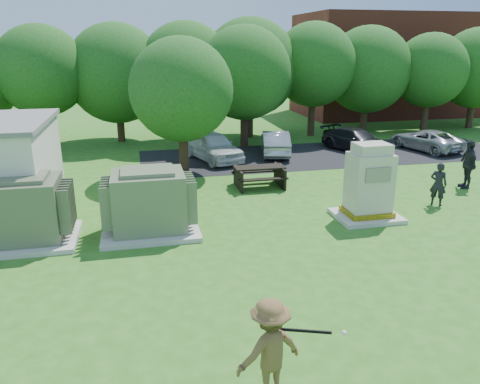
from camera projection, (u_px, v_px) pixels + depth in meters
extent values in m
plane|color=#2D6619|center=(276.00, 292.00, 11.29)|extent=(120.00, 120.00, 0.00)
cube|color=maroon|center=(392.00, 65.00, 38.88)|extent=(15.00, 8.00, 8.00)
cube|color=#232326|center=(328.00, 154.00, 25.28)|extent=(20.00, 6.00, 0.01)
cube|color=beige|center=(27.00, 240.00, 14.12)|extent=(3.00, 2.40, 0.15)
cube|color=#586246|center=(22.00, 209.00, 13.82)|extent=(2.20, 1.80, 1.80)
cube|color=#586246|center=(17.00, 178.00, 13.53)|extent=(1.60, 1.30, 0.12)
cube|color=#586246|center=(67.00, 206.00, 14.08)|extent=(0.32, 1.50, 1.35)
cube|color=beige|center=(151.00, 230.00, 14.88)|extent=(3.00, 2.40, 0.15)
cube|color=#5F6E4D|center=(149.00, 201.00, 14.58)|extent=(2.20, 1.80, 1.80)
cube|color=#5F6E4D|center=(147.00, 171.00, 14.29)|extent=(1.60, 1.30, 0.12)
cube|color=#5F6E4D|center=(107.00, 203.00, 14.31)|extent=(0.32, 1.50, 1.35)
cube|color=#5F6E4D|center=(190.00, 197.00, 14.83)|extent=(0.32, 1.50, 1.35)
cube|color=beige|center=(366.00, 216.00, 16.07)|extent=(2.14, 1.75, 0.15)
cube|color=yellow|center=(367.00, 212.00, 16.02)|extent=(1.51, 1.22, 0.18)
cube|color=beige|center=(369.00, 182.00, 15.70)|extent=(1.36, 1.07, 1.95)
cube|color=beige|center=(372.00, 149.00, 15.35)|extent=(1.12, 0.88, 0.34)
cube|color=gray|center=(378.00, 175.00, 15.05)|extent=(0.88, 0.04, 0.49)
cube|color=black|center=(259.00, 167.00, 19.31)|extent=(2.07, 0.80, 0.07)
cube|color=black|center=(256.00, 171.00, 20.00)|extent=(2.07, 0.29, 0.06)
cube|color=black|center=(263.00, 179.00, 18.82)|extent=(2.07, 0.29, 0.06)
cube|color=black|center=(238.00, 178.00, 19.25)|extent=(0.09, 1.55, 0.85)
cube|color=black|center=(280.00, 176.00, 19.62)|extent=(0.09, 1.55, 0.85)
imported|color=brown|center=(270.00, 350.00, 7.71)|extent=(1.32, 0.97, 1.83)
imported|color=black|center=(438.00, 184.00, 17.15)|extent=(0.69, 0.69, 1.62)
imported|color=#26262B|center=(468.00, 164.00, 19.18)|extent=(0.75, 1.26, 2.01)
imported|color=silver|center=(213.00, 146.00, 23.88)|extent=(2.96, 4.62, 1.46)
imported|color=#9F9FA3|center=(275.00, 143.00, 25.03)|extent=(2.19, 4.16, 1.30)
imported|color=black|center=(356.00, 140.00, 25.90)|extent=(3.27, 4.59, 1.24)
imported|color=#ABAAAF|center=(426.00, 140.00, 26.16)|extent=(2.95, 4.52, 1.16)
cylinder|color=black|center=(306.00, 331.00, 7.73)|extent=(0.82, 0.33, 0.06)
cylinder|color=maroon|center=(279.00, 336.00, 7.60)|extent=(0.23, 0.13, 0.06)
sphere|color=white|center=(344.00, 333.00, 8.06)|extent=(0.09, 0.09, 0.09)
cylinder|color=#47301E|center=(48.00, 123.00, 26.71)|extent=(0.44, 0.44, 2.80)
sphere|color=#235B1C|center=(41.00, 70.00, 25.83)|extent=(5.00, 5.00, 5.00)
cylinder|color=#47301E|center=(120.00, 122.00, 28.35)|extent=(0.44, 0.44, 2.30)
sphere|color=#235B1C|center=(117.00, 73.00, 27.48)|extent=(5.80, 5.80, 5.80)
cylinder|color=#47301E|center=(188.00, 119.00, 28.28)|extent=(0.44, 0.44, 2.70)
sphere|color=#235B1C|center=(186.00, 69.00, 27.37)|extent=(5.40, 5.40, 5.40)
cylinder|color=#47301E|center=(250.00, 117.00, 29.68)|extent=(0.44, 0.44, 2.50)
sphere|color=#235B1C|center=(250.00, 68.00, 28.76)|extent=(6.00, 6.00, 6.00)
cylinder|color=#47301E|center=(311.00, 113.00, 30.07)|extent=(0.44, 0.44, 2.90)
sphere|color=#235B1C|center=(314.00, 65.00, 29.16)|extent=(5.20, 5.20, 5.20)
cylinder|color=#47301E|center=(364.00, 114.00, 31.52)|extent=(0.44, 0.44, 2.40)
sphere|color=#235B1C|center=(368.00, 70.00, 30.65)|extent=(5.60, 5.60, 5.60)
cylinder|color=#47301E|center=(425.00, 112.00, 31.48)|extent=(0.44, 0.44, 2.60)
sphere|color=#235B1C|center=(430.00, 70.00, 30.64)|extent=(4.80, 4.80, 4.80)
cylinder|color=#47301E|center=(471.00, 110.00, 32.87)|extent=(0.44, 0.44, 2.50)
sphere|color=#235B1C|center=(477.00, 68.00, 32.00)|extent=(5.40, 5.40, 5.40)
cylinder|color=#47301E|center=(184.00, 147.00, 21.42)|extent=(0.44, 0.44, 2.40)
sphere|color=#235B1C|center=(181.00, 90.00, 20.63)|extent=(4.60, 4.60, 4.60)
cylinder|color=#47301E|center=(244.00, 124.00, 26.86)|extent=(0.44, 0.44, 2.60)
sphere|color=#235B1C|center=(244.00, 73.00, 25.99)|extent=(5.20, 5.20, 5.20)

